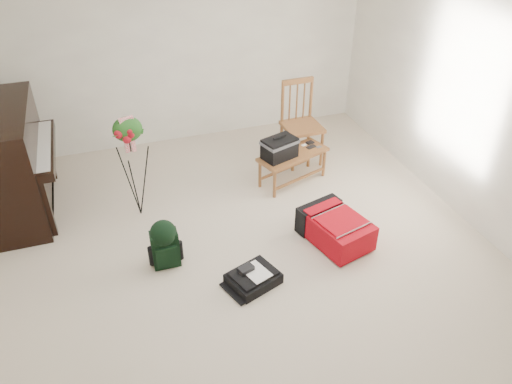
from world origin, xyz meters
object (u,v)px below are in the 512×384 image
object	(u,v)px
piano	(17,164)
green_backpack	(164,242)
flower_stand	(134,168)
black_duffel	(253,277)
dining_chair	(301,124)
red_suitcase	(333,225)
bench	(282,148)

from	to	relation	value
piano	green_backpack	distance (m)	2.02
green_backpack	flower_stand	distance (m)	1.01
black_duffel	dining_chair	bearing A→B (deg)	36.64
red_suitcase	green_backpack	size ratio (longest dim) A/B	1.61
black_duffel	red_suitcase	bearing A→B (deg)	-0.01
piano	black_duffel	world-z (taller)	piano
black_duffel	green_backpack	xyz separation A→B (m)	(-0.74, 0.53, 0.22)
piano	bench	xyz separation A→B (m)	(2.99, -0.42, -0.11)
piano	red_suitcase	xyz separation A→B (m)	(3.11, -1.63, -0.43)
dining_chair	black_duffel	size ratio (longest dim) A/B	1.96
piano	dining_chair	xyz separation A→B (m)	(3.43, 0.04, -0.07)
red_suitcase	black_duffel	distance (m)	1.09
bench	black_duffel	size ratio (longest dim) A/B	1.74
red_suitcase	flower_stand	distance (m)	2.24
piano	flower_stand	size ratio (longest dim) A/B	1.19
dining_chair	piano	bearing A→B (deg)	179.08
green_backpack	black_duffel	bearing A→B (deg)	-34.84
red_suitcase	bench	bearing A→B (deg)	80.85
bench	dining_chair	xyz separation A→B (m)	(0.44, 0.46, 0.04)
piano	flower_stand	bearing A→B (deg)	-23.19
black_duffel	green_backpack	size ratio (longest dim) A/B	1.05
piano	black_duffel	xyz separation A→B (m)	(2.09, -2.00, -0.53)
bench	black_duffel	world-z (taller)	bench
red_suitcase	black_duffel	bearing A→B (deg)	-174.93
bench	green_backpack	distance (m)	1.96
piano	dining_chair	size ratio (longest dim) A/B	1.38
flower_stand	black_duffel	bearing A→B (deg)	-74.49
dining_chair	black_duffel	bearing A→B (deg)	-124.73
green_backpack	red_suitcase	bearing A→B (deg)	-4.28
black_duffel	green_backpack	distance (m)	0.94
bench	red_suitcase	bearing A→B (deg)	-102.70
bench	dining_chair	size ratio (longest dim) A/B	0.89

